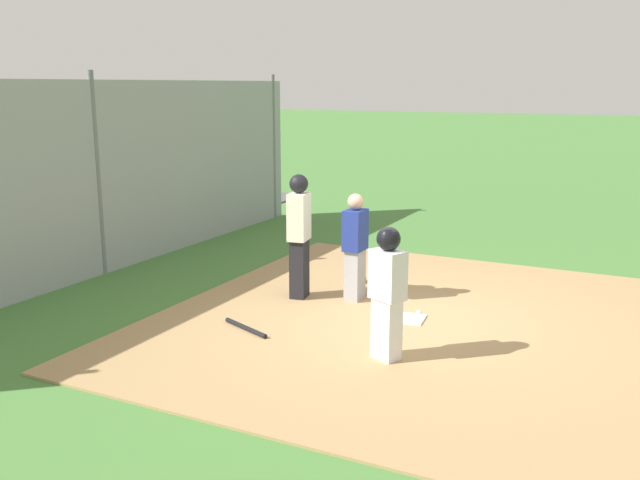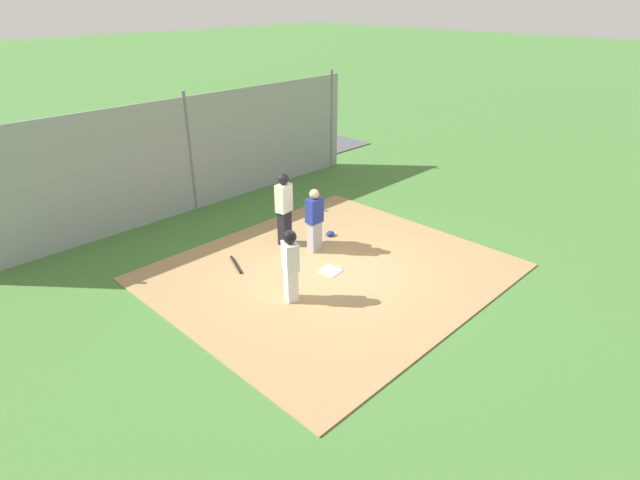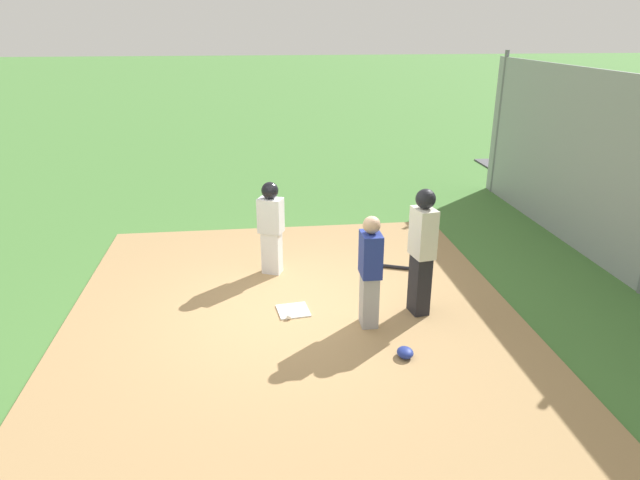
# 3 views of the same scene
# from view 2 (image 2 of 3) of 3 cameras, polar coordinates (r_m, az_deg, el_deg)

# --- Properties ---
(ground_plane) EXTENTS (140.00, 140.00, 0.00)m
(ground_plane) POSITION_cam_2_polar(r_m,az_deg,el_deg) (11.73, 1.15, -3.57)
(ground_plane) COLOR #477A38
(dirt_infield) EXTENTS (7.20, 6.40, 0.03)m
(dirt_infield) POSITION_cam_2_polar(r_m,az_deg,el_deg) (11.73, 1.15, -3.51)
(dirt_infield) COLOR #A88456
(dirt_infield) RESTS_ON ground_plane
(home_plate) EXTENTS (0.49, 0.49, 0.02)m
(home_plate) POSITION_cam_2_polar(r_m,az_deg,el_deg) (11.71, 1.15, -3.40)
(home_plate) COLOR white
(home_plate) RESTS_ON dirt_infield
(catcher) EXTENTS (0.38, 0.26, 1.57)m
(catcher) POSITION_cam_2_polar(r_m,az_deg,el_deg) (12.30, -0.63, 2.27)
(catcher) COLOR #9E9EA3
(catcher) RESTS_ON dirt_infield
(umpire) EXTENTS (0.42, 0.32, 1.84)m
(umpire) POSITION_cam_2_polar(r_m,az_deg,el_deg) (12.60, -3.98, 3.60)
(umpire) COLOR black
(umpire) RESTS_ON dirt_infield
(runner) EXTENTS (0.39, 0.45, 1.55)m
(runner) POSITION_cam_2_polar(r_m,az_deg,el_deg) (10.29, -3.28, -2.40)
(runner) COLOR silver
(runner) RESTS_ON dirt_infield
(baseball_bat) EXTENTS (0.37, 0.81, 0.06)m
(baseball_bat) POSITION_cam_2_polar(r_m,az_deg,el_deg) (12.08, -9.23, -2.68)
(baseball_bat) COLOR black
(baseball_bat) RESTS_ON dirt_infield
(catcher_mask) EXTENTS (0.24, 0.20, 0.12)m
(catcher_mask) POSITION_cam_2_polar(r_m,az_deg,el_deg) (13.36, 1.12, 0.71)
(catcher_mask) COLOR navy
(catcher_mask) RESTS_ON dirt_infield
(baseball) EXTENTS (0.07, 0.07, 0.07)m
(baseball) POSITION_cam_2_polar(r_m,az_deg,el_deg) (11.80, 2.19, -3.03)
(baseball) COLOR white
(baseball) RESTS_ON dirt_infield
(backstop_fence) EXTENTS (12.00, 0.10, 3.35)m
(backstop_fence) POSITION_cam_2_polar(r_m,az_deg,el_deg) (15.06, -14.09, 9.04)
(backstop_fence) COLOR #93999E
(backstop_fence) RESTS_ON ground_plane
(parking_lot) EXTENTS (18.00, 5.20, 0.04)m
(parking_lot) POSITION_cam_2_polar(r_m,az_deg,el_deg) (18.43, -19.35, 6.21)
(parking_lot) COLOR #515156
(parking_lot) RESTS_ON ground_plane
(parked_car_silver) EXTENTS (4.23, 1.94, 1.28)m
(parked_car_silver) POSITION_cam_2_polar(r_m,az_deg,el_deg) (21.12, -6.29, 11.57)
(parked_car_silver) COLOR #B2B2B7
(parked_car_silver) RESTS_ON parking_lot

